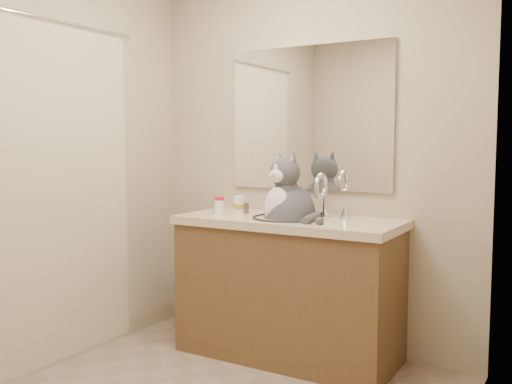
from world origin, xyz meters
TOP-DOWN VIEW (x-y plane):
  - room at (0.00, 0.00)m, footprint 2.22×2.52m
  - vanity at (0.00, 0.96)m, footprint 1.34×0.59m
  - mirror at (0.00, 1.24)m, footprint 1.10×0.02m
  - shower_curtain at (-1.05, 0.10)m, footprint 0.02×1.30m
  - cat at (-0.00, 0.97)m, footprint 0.42×0.43m
  - pill_bottle_redcap at (-0.48, 0.94)m, footprint 0.06×0.06m
  - pill_bottle_orange at (-0.36, 0.97)m, footprint 0.07×0.07m
  - grey_canister at (-0.34, 1.03)m, footprint 0.05×0.05m

SIDE VIEW (x-z plane):
  - vanity at x=0.00m, z-range -0.12..1.00m
  - grey_canister at x=-0.34m, z-range 0.85..0.92m
  - cat at x=0.00m, z-range 0.58..1.19m
  - pill_bottle_redcap at x=-0.48m, z-range 0.85..0.96m
  - pill_bottle_orange at x=-0.36m, z-range 0.85..0.96m
  - shower_curtain at x=-1.05m, z-range 0.06..2.00m
  - room at x=0.00m, z-range -0.01..2.41m
  - mirror at x=0.00m, z-range 1.00..1.90m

